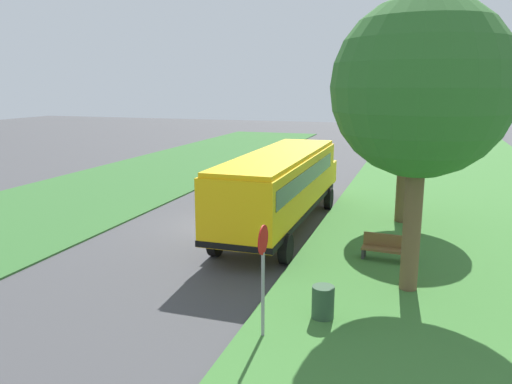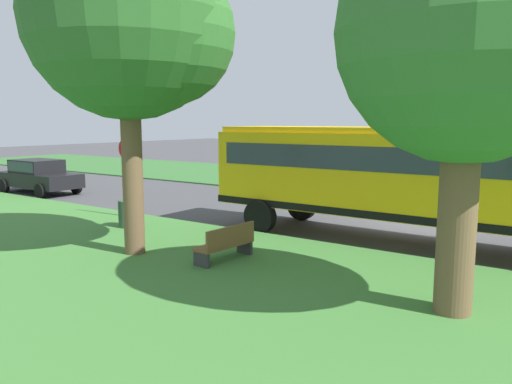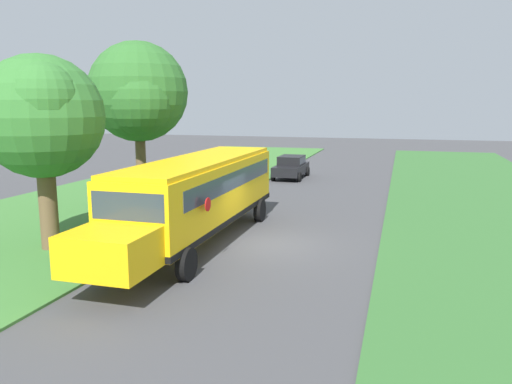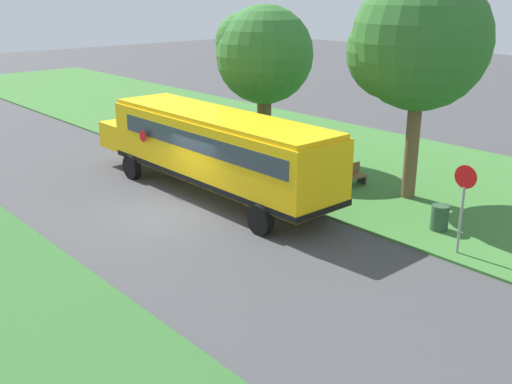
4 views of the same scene
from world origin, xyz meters
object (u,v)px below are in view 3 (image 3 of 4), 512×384
at_px(car_black_nearest, 291,166).
at_px(trash_bin, 199,193).
at_px(oak_tree_roadside_mid, 139,94).
at_px(park_bench, 133,209).
at_px(oak_tree_beside_bus, 42,115).
at_px(school_bus, 198,192).
at_px(stop_sign, 227,167).

height_order(car_black_nearest, trash_bin, car_black_nearest).
distance_m(oak_tree_roadside_mid, trash_bin, 6.13).
distance_m(oak_tree_roadside_mid, park_bench, 5.58).
xyz_separation_m(car_black_nearest, oak_tree_beside_bus, (-4.35, -19.72, 3.89)).
bearing_deg(school_bus, park_bench, 147.92).
distance_m(car_black_nearest, trash_bin, 10.06).
bearing_deg(school_bus, trash_bin, 112.72).
distance_m(school_bus, oak_tree_beside_bus, 5.95).
height_order(school_bus, trash_bin, school_bus).
bearing_deg(car_black_nearest, park_bench, -106.06).
bearing_deg(park_bench, oak_tree_beside_bus, -92.08).
relative_size(oak_tree_beside_bus, trash_bin, 7.59).
height_order(oak_tree_roadside_mid, park_bench, oak_tree_roadside_mid).
bearing_deg(car_black_nearest, trash_bin, -107.07).
relative_size(oak_tree_roadside_mid, stop_sign, 2.96).
bearing_deg(trash_bin, oak_tree_roadside_mid, -124.04).
relative_size(car_black_nearest, oak_tree_beside_bus, 0.64).
distance_m(oak_tree_beside_bus, oak_tree_roadside_mid, 7.42).
distance_m(school_bus, car_black_nearest, 17.25).
distance_m(oak_tree_beside_bus, park_bench, 6.79).
distance_m(car_black_nearest, oak_tree_roadside_mid, 14.08).
height_order(stop_sign, park_bench, stop_sign).
height_order(stop_sign, trash_bin, stop_sign).
bearing_deg(trash_bin, park_bench, -104.03).
bearing_deg(trash_bin, oak_tree_beside_bus, -97.90).
relative_size(car_black_nearest, stop_sign, 1.61).
bearing_deg(oak_tree_beside_bus, park_bench, 87.92).
distance_m(park_bench, trash_bin, 5.00).
bearing_deg(car_black_nearest, school_bus, -89.22).
bearing_deg(oak_tree_beside_bus, car_black_nearest, 77.55).
bearing_deg(trash_bin, stop_sign, 49.39).
distance_m(school_bus, park_bench, 5.39).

